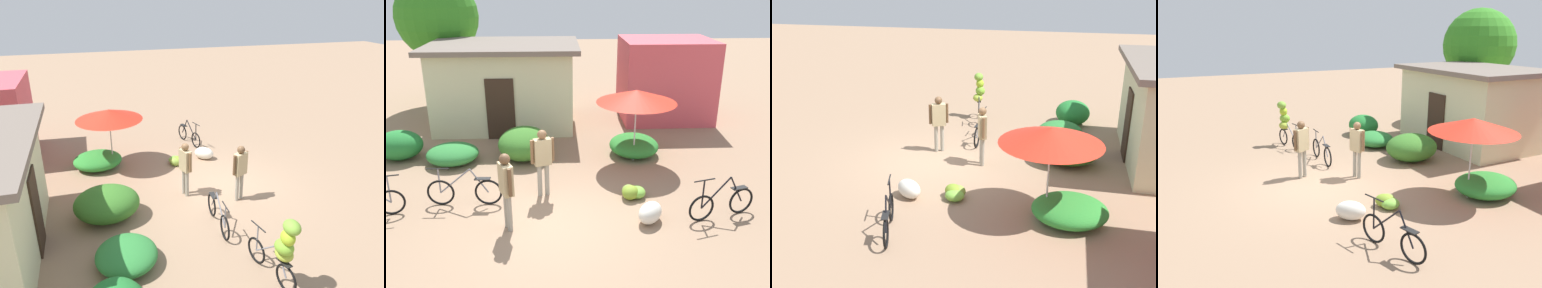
% 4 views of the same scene
% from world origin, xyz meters
% --- Properties ---
extents(ground_plane, '(60.00, 60.00, 0.00)m').
position_xyz_m(ground_plane, '(0.00, 0.00, 0.00)').
color(ground_plane, '#97775D').
extents(hedge_bush_front_right, '(1.46, 1.39, 0.53)m').
position_xyz_m(hedge_bush_front_right, '(-2.68, 3.31, 0.27)').
color(hedge_bush_front_right, '#2E7E37').
rests_on(hedge_bush_front_right, ground).
extents(hedge_bush_mid, '(1.49, 1.75, 0.89)m').
position_xyz_m(hedge_bush_mid, '(-0.67, 3.58, 0.45)').
color(hedge_bush_mid, '#387527').
rests_on(hedge_bush_mid, ground).
extents(hedge_bush_by_door, '(1.44, 1.64, 0.56)m').
position_xyz_m(hedge_bush_by_door, '(2.57, 3.67, 0.28)').
color(hedge_bush_by_door, '#2C8631').
rests_on(hedge_bush_by_door, ground).
extents(market_umbrella, '(2.21, 2.21, 2.10)m').
position_xyz_m(market_umbrella, '(2.48, 3.16, 1.92)').
color(market_umbrella, beige).
rests_on(market_umbrella, ground).
extents(bicycle_leftmost, '(1.57, 0.50, 1.66)m').
position_xyz_m(bicycle_leftmost, '(-4.17, 0.34, 0.96)').
color(bicycle_leftmost, black).
rests_on(bicycle_leftmost, ground).
extents(bicycle_near_pile, '(1.73, 0.15, 0.93)m').
position_xyz_m(bicycle_near_pile, '(-1.85, 0.86, 0.35)').
color(bicycle_near_pile, black).
rests_on(bicycle_near_pile, ground).
extents(bicycle_center_loaded, '(1.59, 0.50, 0.99)m').
position_xyz_m(bicycle_center_loaded, '(3.86, 0.03, 0.35)').
color(bicycle_center_loaded, black).
rests_on(bicycle_center_loaded, ground).
extents(banana_pile_on_ground, '(0.66, 0.61, 0.32)m').
position_xyz_m(banana_pile_on_ground, '(2.09, 1.00, 0.14)').
color(banana_pile_on_ground, '#80A13B').
rests_on(banana_pile_on_ground, ground).
extents(produce_sack, '(0.77, 0.82, 0.44)m').
position_xyz_m(produce_sack, '(2.27, -0.09, 0.22)').
color(produce_sack, silver).
rests_on(produce_sack, ground).
extents(person_vendor, '(0.55, 0.32, 1.67)m').
position_xyz_m(person_vendor, '(-0.05, 1.24, 1.02)').
color(person_vendor, gray).
rests_on(person_vendor, ground).
extents(person_bystander, '(0.35, 0.53, 1.70)m').
position_xyz_m(person_bystander, '(-0.74, -0.19, 1.04)').
color(person_bystander, gray).
rests_on(person_bystander, ground).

